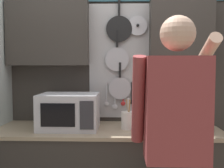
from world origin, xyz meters
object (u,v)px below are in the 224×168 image
Objects in this scene: microwave at (69,111)px; person at (176,130)px; utensil_crock at (128,120)px; knife_block at (195,118)px.

person is (0.79, -0.60, -0.01)m from microwave.
utensil_crock is 0.15× the size of person.
person is at bearing -65.11° from utensil_crock.
utensil_crock is at bearing 114.89° from person.
utensil_crock is (-0.58, 0.00, -0.02)m from knife_block.
person reaches higher than utensil_crock.
microwave is 0.29× the size of person.
knife_block is at bearing -0.18° from utensil_crock.
microwave is at bearing 142.80° from person.
microwave is at bearing -179.97° from knife_block.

